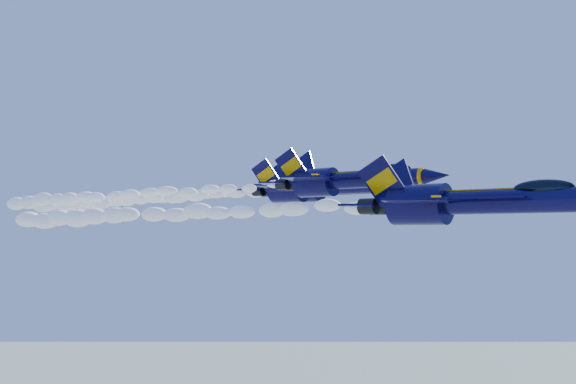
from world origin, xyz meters
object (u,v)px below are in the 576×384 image
Objects in this scene: jet_lead at (471,201)px; jet_second at (348,180)px; jet_fourth at (332,188)px; jet_third at (316,187)px.

jet_lead is 1.15× the size of jet_second.
jet_fourth is at bearing 137.56° from jet_lead.
jet_third is (-11.86, 12.53, 0.51)m from jet_second.
jet_third is (-24.48, 17.95, 2.81)m from jet_lead.
jet_fourth reaches higher than jet_lead.
jet_fourth is (-14.30, 19.21, 0.86)m from jet_second.
jet_second is at bearing 156.78° from jet_lead.
jet_third reaches higher than jet_second.
jet_second is at bearing -53.32° from jet_fourth.
jet_third is at bearing 133.42° from jet_second.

